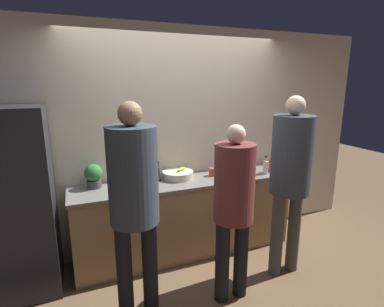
# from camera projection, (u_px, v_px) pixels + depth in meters

# --- Properties ---
(ground_plane) EXTENTS (14.00, 14.00, 0.00)m
(ground_plane) POSITION_uv_depth(u_px,v_px,m) (197.00, 265.00, 3.31)
(ground_plane) COLOR brown
(wall_back) EXTENTS (5.20, 0.06, 2.60)m
(wall_back) POSITION_uv_depth(u_px,v_px,m) (177.00, 140.00, 3.57)
(wall_back) COLOR beige
(wall_back) RESTS_ON ground_plane
(counter) EXTENTS (2.53, 0.60, 0.90)m
(counter) POSITION_uv_depth(u_px,v_px,m) (186.00, 216.00, 3.51)
(counter) COLOR #9E754C
(counter) RESTS_ON ground_plane
(refrigerator) EXTENTS (0.66, 0.65, 1.78)m
(refrigerator) POSITION_uv_depth(u_px,v_px,m) (15.00, 203.00, 2.76)
(refrigerator) COLOR #232328
(refrigerator) RESTS_ON ground_plane
(person_left) EXTENTS (0.39, 0.39, 1.84)m
(person_left) POSITION_uv_depth(u_px,v_px,m) (134.00, 193.00, 2.35)
(person_left) COLOR black
(person_left) RESTS_ON ground_plane
(person_center) EXTENTS (0.35, 0.35, 1.64)m
(person_center) POSITION_uv_depth(u_px,v_px,m) (234.00, 199.00, 2.61)
(person_center) COLOR black
(person_center) RESTS_ON ground_plane
(person_right) EXTENTS (0.39, 0.39, 1.86)m
(person_right) POSITION_uv_depth(u_px,v_px,m) (291.00, 169.00, 2.96)
(person_right) COLOR #4C4742
(person_right) RESTS_ON ground_plane
(fruit_bowl) EXTENTS (0.36, 0.36, 0.12)m
(fruit_bowl) POSITION_uv_depth(u_px,v_px,m) (178.00, 174.00, 3.45)
(fruit_bowl) COLOR beige
(fruit_bowl) RESTS_ON counter
(utensil_crock) EXTENTS (0.12, 0.12, 0.27)m
(utensil_crock) POSITION_uv_depth(u_px,v_px,m) (225.00, 168.00, 3.63)
(utensil_crock) COLOR #3D424C
(utensil_crock) RESTS_ON counter
(bottle_red) EXTENTS (0.08, 0.08, 0.24)m
(bottle_red) POSITION_uv_depth(u_px,v_px,m) (272.00, 164.00, 3.68)
(bottle_red) COLOR red
(bottle_red) RESTS_ON counter
(bottle_dark) EXTENTS (0.08, 0.08, 0.22)m
(bottle_dark) POSITION_uv_depth(u_px,v_px,m) (158.00, 173.00, 3.35)
(bottle_dark) COLOR #333338
(bottle_dark) RESTS_ON counter
(bottle_clear) EXTENTS (0.07, 0.07, 0.22)m
(bottle_clear) POSITION_uv_depth(u_px,v_px,m) (266.00, 167.00, 3.60)
(bottle_clear) COLOR silver
(bottle_clear) RESTS_ON counter
(cup_red) EXTENTS (0.09, 0.09, 0.09)m
(cup_red) POSITION_uv_depth(u_px,v_px,m) (213.00, 172.00, 3.54)
(cup_red) COLOR #A33D33
(cup_red) RESTS_ON counter
(potted_plant) EXTENTS (0.19, 0.19, 0.26)m
(potted_plant) POSITION_uv_depth(u_px,v_px,m) (94.00, 175.00, 3.12)
(potted_plant) COLOR #3D3D42
(potted_plant) RESTS_ON counter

